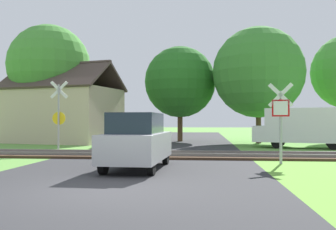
% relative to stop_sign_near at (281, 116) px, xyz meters
% --- Properties ---
extents(ground_plane, '(160.00, 160.00, 0.00)m').
position_rel_stop_sign_near_xyz_m(ground_plane, '(-4.85, -5.62, -1.71)').
color(ground_plane, '#5B933D').
extents(road_asphalt, '(8.01, 80.00, 0.01)m').
position_rel_stop_sign_near_xyz_m(road_asphalt, '(-4.85, -3.62, -1.71)').
color(road_asphalt, '#2D2D30').
rests_on(road_asphalt, ground).
extents(rail_track, '(60.00, 2.60, 0.22)m').
position_rel_stop_sign_near_xyz_m(rail_track, '(-4.85, 2.32, -1.65)').
color(rail_track, '#422D1E').
rests_on(rail_track, ground).
extents(stop_sign_near, '(0.87, 0.21, 2.89)m').
position_rel_stop_sign_near_xyz_m(stop_sign_near, '(0.00, 0.00, 0.00)').
color(stop_sign_near, '#9E9EA5').
rests_on(stop_sign_near, ground).
extents(crossing_sign_far, '(0.88, 0.16, 3.50)m').
position_rel_stop_sign_near_xyz_m(crossing_sign_far, '(-9.80, 4.08, 0.21)').
color(crossing_sign_far, '#9E9EA5').
rests_on(crossing_sign_far, ground).
extents(house, '(8.67, 6.99, 5.68)m').
position_rel_stop_sign_near_xyz_m(house, '(-12.71, 12.14, 0.35)').
color(house, '#C6B293').
rests_on(house, ground).
extents(tree_left, '(5.94, 5.94, 8.57)m').
position_rel_stop_sign_near_xyz_m(tree_left, '(-14.05, 12.80, 3.89)').
color(tree_left, '#513823').
rests_on(tree_left, ground).
extents(tree_center, '(5.31, 5.31, 7.10)m').
position_rel_stop_sign_near_xyz_m(tree_center, '(-4.51, 14.29, 2.73)').
color(tree_center, '#513823').
rests_on(tree_center, ground).
extents(tree_right, '(6.25, 6.25, 7.99)m').
position_rel_stop_sign_near_xyz_m(tree_right, '(1.00, 12.52, 3.15)').
color(tree_right, '#513823').
rests_on(tree_right, ground).
extents(mail_truck, '(5.21, 3.06, 2.24)m').
position_rel_stop_sign_near_xyz_m(mail_truck, '(2.74, 8.02, -0.47)').
color(mail_truck, white).
rests_on(mail_truck, ground).
extents(parked_car, '(1.82, 4.07, 1.78)m').
position_rel_stop_sign_near_xyz_m(parked_car, '(-4.83, -1.84, -0.82)').
color(parked_car, '#99999E').
rests_on(parked_car, ground).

